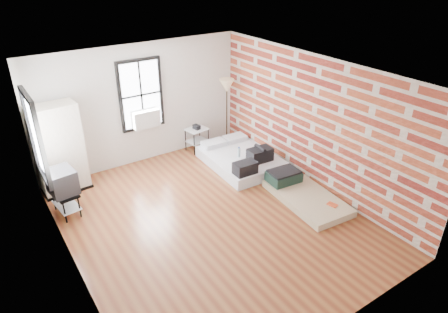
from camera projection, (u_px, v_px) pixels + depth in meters
ground at (212, 219)px, 7.61m from camera, size 6.00×6.00×0.00m
room_shell at (210, 126)px, 7.19m from camera, size 5.02×6.02×2.80m
mattress_main at (241, 159)px, 9.45m from camera, size 1.52×2.01×0.62m
mattress_bare at (301, 192)px, 8.23m from camera, size 1.12×1.91×0.40m
wardrobe at (59, 149)px, 8.14m from camera, size 0.99×0.60×1.90m
side_table at (197, 133)px, 10.04m from camera, size 0.58×0.49×0.69m
floor_lamp at (227, 89)px, 9.94m from camera, size 0.37×0.37×1.73m
tv_stand at (62, 183)px, 7.48m from camera, size 0.53×0.71×0.95m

